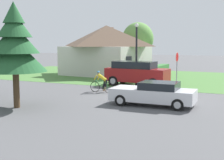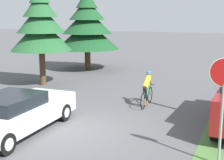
{
  "view_description": "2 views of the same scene",
  "coord_description": "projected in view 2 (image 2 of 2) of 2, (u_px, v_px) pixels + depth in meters",
  "views": [
    {
      "loc": [
        -18.04,
        -6.0,
        3.44
      ],
      "look_at": [
        -1.03,
        2.01,
        1.2
      ],
      "focal_mm": 50.0,
      "sensor_mm": 36.0,
      "label": 1
    },
    {
      "loc": [
        5.07,
        -8.51,
        3.73
      ],
      "look_at": [
        0.34,
        2.17,
        1.37
      ],
      "focal_mm": 50.0,
      "sensor_mm": 36.0,
      "label": 2
    }
  ],
  "objects": [
    {
      "name": "ground_plane",
      "position": [
        76.0,
        131.0,
        10.37
      ],
      "size": [
        140.0,
        140.0,
        0.0
      ],
      "primitive_type": "plane",
      "color": "#515154"
    },
    {
      "name": "conifer_tall_near",
      "position": [
        41.0,
        25.0,
        16.85
      ],
      "size": [
        3.31,
        3.31,
        5.58
      ],
      "color": "#4C3823",
      "rests_on": "ground"
    },
    {
      "name": "conifer_tall_far",
      "position": [
        87.0,
        26.0,
        22.05
      ],
      "size": [
        4.52,
        4.52,
        5.62
      ],
      "color": "#4C3823",
      "rests_on": "ground"
    },
    {
      "name": "cyclist",
      "position": [
        147.0,
        90.0,
        13.21
      ],
      "size": [
        0.44,
        1.77,
        1.49
      ],
      "rotation": [
        0.0,
        0.0,
        1.6
      ],
      "color": "black",
      "rests_on": "ground"
    },
    {
      "name": "stop_sign",
      "position": [
        224.0,
        90.0,
        7.63
      ],
      "size": [
        0.73,
        0.07,
        2.78
      ],
      "rotation": [
        0.0,
        0.0,
        3.1
      ],
      "color": "gray",
      "rests_on": "ground"
    },
    {
      "name": "sedan_left_lane",
      "position": [
        16.0,
        113.0,
        10.15
      ],
      "size": [
        2.03,
        4.64,
        1.33
      ],
      "rotation": [
        0.0,
        0.0,
        1.6
      ],
      "color": "silver",
      "rests_on": "ground"
    }
  ]
}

